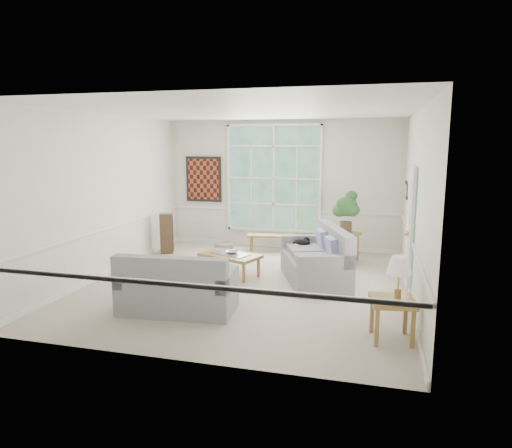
% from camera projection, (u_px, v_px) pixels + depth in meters
% --- Properties ---
extents(floor, '(5.50, 6.00, 0.01)m').
position_uv_depth(floor, '(248.00, 284.00, 8.11)').
color(floor, '#AEA393').
rests_on(floor, ground).
extents(ceiling, '(5.50, 6.00, 0.02)m').
position_uv_depth(ceiling, '(247.00, 111.00, 7.58)').
color(ceiling, white).
rests_on(ceiling, ground).
extents(wall_back, '(5.50, 0.02, 3.00)m').
position_uv_depth(wall_back, '(282.00, 185.00, 10.70)').
color(wall_back, silver).
rests_on(wall_back, ground).
extents(wall_front, '(5.50, 0.02, 3.00)m').
position_uv_depth(wall_front, '(173.00, 232.00, 4.99)').
color(wall_front, silver).
rests_on(wall_front, ground).
extents(wall_left, '(0.02, 6.00, 3.00)m').
position_uv_depth(wall_left, '(106.00, 195.00, 8.54)').
color(wall_left, silver).
rests_on(wall_left, ground).
extents(wall_right, '(0.02, 6.00, 3.00)m').
position_uv_depth(wall_right, '(416.00, 205.00, 7.16)').
color(wall_right, silver).
rests_on(wall_right, ground).
extents(window_back, '(2.30, 0.08, 2.40)m').
position_uv_depth(window_back, '(274.00, 178.00, 10.69)').
color(window_back, white).
rests_on(window_back, wall_back).
extents(entry_door, '(0.08, 0.90, 2.10)m').
position_uv_depth(entry_door, '(409.00, 227.00, 7.82)').
color(entry_door, white).
rests_on(entry_door, floor).
extents(door_sidelight, '(0.08, 0.26, 1.90)m').
position_uv_depth(door_sidelight, '(412.00, 228.00, 7.20)').
color(door_sidelight, white).
rests_on(door_sidelight, wall_right).
extents(wall_art, '(0.90, 0.06, 1.10)m').
position_uv_depth(wall_art, '(204.00, 179.00, 11.13)').
color(wall_art, maroon).
rests_on(wall_art, wall_back).
extents(wall_frame_near, '(0.04, 0.26, 0.32)m').
position_uv_depth(wall_frame_near, '(407.00, 191.00, 8.82)').
color(wall_frame_near, black).
rests_on(wall_frame_near, wall_right).
extents(wall_frame_far, '(0.04, 0.26, 0.32)m').
position_uv_depth(wall_frame_far, '(405.00, 189.00, 9.20)').
color(wall_frame_far, black).
rests_on(wall_frame_far, wall_right).
extents(loveseat_right, '(1.52, 2.03, 0.98)m').
position_uv_depth(loveseat_right, '(314.00, 255.00, 8.18)').
color(loveseat_right, gray).
rests_on(loveseat_right, floor).
extents(loveseat_front, '(1.74, 1.01, 0.90)m').
position_uv_depth(loveseat_front, '(178.00, 281.00, 6.74)').
color(loveseat_front, gray).
rests_on(loveseat_front, floor).
extents(coffee_table, '(1.25, 0.95, 0.41)m').
position_uv_depth(coffee_table, '(230.00, 265.00, 8.58)').
color(coffee_table, olive).
rests_on(coffee_table, floor).
extents(pewter_bowl, '(0.30, 0.30, 0.07)m').
position_uv_depth(pewter_bowl, '(232.00, 252.00, 8.56)').
color(pewter_bowl, gray).
rests_on(pewter_bowl, coffee_table).
extents(window_bench, '(1.60, 0.53, 0.37)m').
position_uv_depth(window_bench, '(281.00, 243.00, 10.58)').
color(window_bench, olive).
rests_on(window_bench, floor).
extents(end_table, '(0.80, 0.80, 0.61)m').
position_uv_depth(end_table, '(342.00, 247.00, 9.67)').
color(end_table, olive).
rests_on(end_table, floor).
extents(houseplant, '(0.54, 0.54, 0.89)m').
position_uv_depth(houseplant, '(346.00, 211.00, 9.59)').
color(houseplant, '#2C5929').
rests_on(houseplant, end_table).
extents(side_table, '(0.61, 0.61, 0.54)m').
position_uv_depth(side_table, '(392.00, 319.00, 5.75)').
color(side_table, olive).
rests_on(side_table, floor).
extents(table_lamp, '(0.35, 0.35, 0.53)m').
position_uv_depth(table_lamp, '(399.00, 277.00, 5.70)').
color(table_lamp, white).
rests_on(table_lamp, side_table).
extents(pet_bed, '(0.48, 0.48, 0.13)m').
position_uv_depth(pet_bed, '(224.00, 245.00, 10.85)').
color(pet_bed, slate).
rests_on(pet_bed, floor).
extents(floor_speaker, '(0.34, 0.31, 0.90)m').
position_uv_depth(floor_speaker, '(166.00, 234.00, 10.29)').
color(floor_speaker, '#43301F').
rests_on(floor_speaker, floor).
extents(cat, '(0.39, 0.33, 0.16)m').
position_uv_depth(cat, '(302.00, 242.00, 8.78)').
color(cat, black).
rests_on(cat, loveseat_right).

